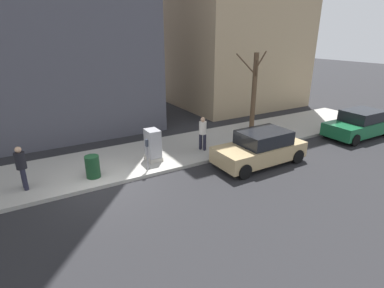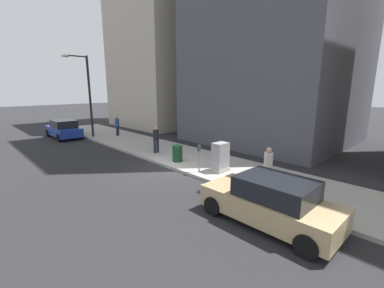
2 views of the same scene
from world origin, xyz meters
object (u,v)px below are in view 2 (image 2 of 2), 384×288
at_px(streetlamp, 86,90).
at_px(trash_bin, 177,153).
at_px(pedestrian_midblock, 156,138).
at_px(utility_box, 220,157).
at_px(parked_car_tan, 271,202).
at_px(parked_car_blue, 64,129).
at_px(pedestrian_near_meter, 268,164).
at_px(parking_meter, 199,156).
at_px(office_tower_right, 165,17).
at_px(pedestrian_far_corner, 117,125).

bearing_deg(streetlamp, trash_bin, -86.66).
bearing_deg(trash_bin, pedestrian_midblock, 83.16).
height_order(utility_box, streetlamp, streetlamp).
height_order(parked_car_tan, trash_bin, parked_car_tan).
xyz_separation_m(parked_car_blue, utility_box, (2.45, -15.25, 0.11)).
height_order(trash_bin, pedestrian_near_meter, pedestrian_near_meter).
relative_size(parking_meter, trash_bin, 1.50).
bearing_deg(office_tower_right, parked_car_tan, -119.89).
relative_size(pedestrian_near_meter, pedestrian_midblock, 1.00).
xyz_separation_m(pedestrian_far_corner, office_tower_right, (8.03, 3.49, 10.48)).
distance_m(parked_car_tan, office_tower_right, 25.45).
distance_m(pedestrian_near_meter, pedestrian_midblock, 7.78).
xyz_separation_m(parked_car_blue, pedestrian_near_meter, (2.40, -17.86, 0.35)).
xyz_separation_m(parking_meter, trash_bin, (0.45, 2.16, -0.38)).
relative_size(utility_box, office_tower_right, 0.06).
bearing_deg(parked_car_tan, pedestrian_near_meter, 31.88).
bearing_deg(pedestrian_far_corner, streetlamp, 108.95).
bearing_deg(pedestrian_near_meter, pedestrian_midblock, 67.19).
height_order(utility_box, pedestrian_midblock, pedestrian_midblock).
xyz_separation_m(trash_bin, office_tower_right, (9.41, 13.06, 10.97)).
bearing_deg(pedestrian_far_corner, office_tower_right, -20.71).
relative_size(utility_box, streetlamp, 0.22).
bearing_deg(utility_box, parked_car_blue, 99.12).
xyz_separation_m(parked_car_tan, parked_car_blue, (0.02, 19.39, 0.00)).
distance_m(parked_car_blue, pedestrian_near_meter, 18.02).
distance_m(parked_car_blue, streetlamp, 4.05).
height_order(parking_meter, office_tower_right, office_tower_right).
relative_size(parking_meter, office_tower_right, 0.06).
distance_m(parked_car_tan, parked_car_blue, 19.39).
distance_m(parked_car_tan, parking_meter, 5.03).
xyz_separation_m(utility_box, office_tower_right, (9.01, 15.83, 10.72)).
bearing_deg(trash_bin, parked_car_tan, -106.68).
bearing_deg(pedestrian_near_meter, office_tower_right, 40.55).
height_order(pedestrian_near_meter, pedestrian_midblock, same).
bearing_deg(trash_bin, utility_box, -81.78).
relative_size(pedestrian_midblock, office_tower_right, 0.07).
bearing_deg(utility_box, parked_car_tan, -120.82).
bearing_deg(office_tower_right, parking_meter, -122.94).
bearing_deg(streetlamp, parking_meter, -89.25).
distance_m(parked_car_blue, pedestrian_midblock, 10.35).
bearing_deg(pedestrian_near_meter, utility_box, 65.69).
height_order(parking_meter, pedestrian_midblock, pedestrian_midblock).
bearing_deg(pedestrian_midblock, pedestrian_far_corner, 74.40).
relative_size(parked_car_tan, utility_box, 2.95).
bearing_deg(office_tower_right, parked_car_blue, -177.12).
relative_size(trash_bin, pedestrian_near_meter, 0.54).
relative_size(pedestrian_near_meter, office_tower_right, 0.07).
distance_m(trash_bin, office_tower_right, 19.48).
bearing_deg(parked_car_blue, pedestrian_near_meter, -82.05).
distance_m(streetlamp, trash_bin, 11.13).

